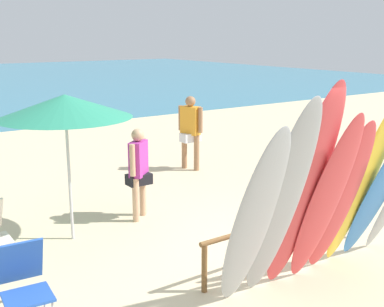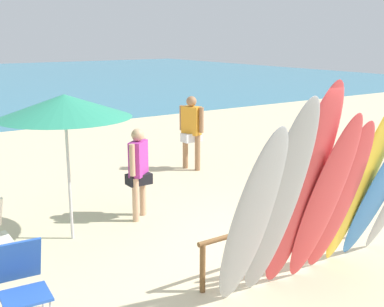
{
  "view_description": "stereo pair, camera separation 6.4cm",
  "coord_description": "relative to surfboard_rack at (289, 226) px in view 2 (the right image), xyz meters",
  "views": [
    {
      "loc": [
        -4.61,
        -4.33,
        3.01
      ],
      "look_at": [
        0.0,
        2.32,
        1.06
      ],
      "focal_mm": 46.09,
      "sensor_mm": 36.0,
      "label": 1
    },
    {
      "loc": [
        -4.56,
        -4.37,
        3.01
      ],
      "look_at": [
        0.0,
        2.32,
        1.06
      ],
      "focal_mm": 46.09,
      "sensor_mm": 36.0,
      "label": 2
    }
  ],
  "objects": [
    {
      "name": "ground",
      "position": [
        0.0,
        14.0,
        -0.52
      ],
      "size": [
        60.0,
        60.0,
        0.0
      ],
      "primitive_type": "plane",
      "color": "beige"
    },
    {
      "name": "surfboard_rack",
      "position": [
        0.0,
        0.0,
        0.0
      ],
      "size": [
        2.97,
        0.07,
        0.65
      ],
      "color": "brown",
      "rests_on": "ground"
    },
    {
      "name": "surfboard_grey_0",
      "position": [
        -1.28,
        -0.68,
        0.58
      ],
      "size": [
        0.57,
        0.87,
        2.19
      ],
      "primitive_type": "ellipsoid",
      "rotation": [
        0.35,
        0.0,
        0.01
      ],
      "color": "#999EA3",
      "rests_on": "ground"
    },
    {
      "name": "surfboard_grey_1",
      "position": [
        -0.93,
        -0.72,
        0.72
      ],
      "size": [
        0.62,
        1.02,
        2.46
      ],
      "primitive_type": "ellipsoid",
      "rotation": [
        0.36,
        0.0,
        -0.09
      ],
      "color": "#999EA3",
      "rests_on": "ground"
    },
    {
      "name": "surfboard_red_2",
      "position": [
        -0.58,
        -0.71,
        0.78
      ],
      "size": [
        0.62,
        0.99,
        2.6
      ],
      "primitive_type": "ellipsoid",
      "rotation": [
        0.33,
        0.0,
        -0.05
      ],
      "color": "#D13D42",
      "rests_on": "ground"
    },
    {
      "name": "surfboard_red_3",
      "position": [
        -0.23,
        -0.74,
        0.6
      ],
      "size": [
        0.57,
        0.93,
        2.23
      ],
      "primitive_type": "ellipsoid",
      "rotation": [
        0.36,
        0.0,
        -0.06
      ],
      "color": "#D13D42",
      "rests_on": "ground"
    },
    {
      "name": "surfboard_red_4",
      "position": [
        0.17,
        -0.64,
        0.53
      ],
      "size": [
        0.61,
        0.86,
        2.09
      ],
      "primitive_type": "ellipsoid",
      "rotation": [
        0.35,
        0.0,
        -0.07
      ],
      "color": "#D13D42",
      "rests_on": "ground"
    },
    {
      "name": "surfboard_yellow_5",
      "position": [
        0.56,
        -0.68,
        0.72
      ],
      "size": [
        0.57,
        0.97,
        2.46
      ],
      "primitive_type": "ellipsoid",
      "rotation": [
        0.35,
        0.0,
        0.06
      ],
      "color": "yellow",
      "rests_on": "ground"
    },
    {
      "name": "surfboard_blue_6",
      "position": [
        0.86,
        -0.72,
        0.56
      ],
      "size": [
        0.55,
        1.01,
        2.14
      ],
      "primitive_type": "ellipsoid",
      "rotation": [
        0.42,
        0.0,
        -0.05
      ],
      "color": "#337AD1",
      "rests_on": "ground"
    },
    {
      "name": "beachgoer_near_rack",
      "position": [
        -0.87,
        2.61,
        0.37
      ],
      "size": [
        0.47,
        0.4,
        1.53
      ],
      "rotation": [
        0.0,
        0.0,
        3.82
      ],
      "color": "tan",
      "rests_on": "ground"
    },
    {
      "name": "beachgoer_by_water",
      "position": [
        1.6,
        4.69,
        0.46
      ],
      "size": [
        0.44,
        0.6,
        1.69
      ],
      "rotation": [
        0.0,
        0.0,
        5.08
      ],
      "color": "#9E704C",
      "rests_on": "ground"
    },
    {
      "name": "beach_chair_blue",
      "position": [
        -3.34,
        0.73,
        -0.08
      ],
      "size": [
        0.55,
        0.69,
        0.83
      ],
      "rotation": [
        0.0,
        0.0,
        -0.08
      ],
      "color": "#B7B7BC",
      "rests_on": "ground"
    },
    {
      "name": "beach_umbrella",
      "position": [
        -2.13,
        2.42,
        1.51
      ],
      "size": [
        1.92,
        1.92,
        2.19
      ],
      "color": "silver",
      "rests_on": "ground"
    }
  ]
}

